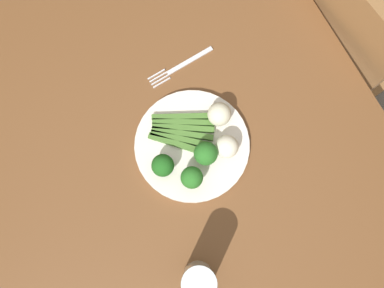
{
  "coord_description": "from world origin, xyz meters",
  "views": [
    {
      "loc": [
        -0.15,
        0.04,
        1.58
      ],
      "look_at": [
        0.02,
        -0.04,
        0.77
      ],
      "focal_mm": 36.6,
      "sensor_mm": 36.0,
      "label": 1
    }
  ],
  "objects_px": {
    "plate": "(192,145)",
    "asparagus_bundle": "(182,131)",
    "broccoli_outer_edge": "(164,168)",
    "chair": "(335,42)",
    "water_glass": "(199,280)",
    "broccoli_right": "(192,178)",
    "broccoli_left": "(206,154)",
    "cauliflower_back": "(227,147)",
    "dining_table": "(180,170)",
    "cauliflower_edge": "(219,114)",
    "fork": "(180,66)"
  },
  "relations": [
    {
      "from": "asparagus_bundle",
      "to": "broccoli_left",
      "type": "distance_m",
      "value": 0.08
    },
    {
      "from": "broccoli_right",
      "to": "broccoli_left",
      "type": "height_order",
      "value": "broccoli_left"
    },
    {
      "from": "asparagus_bundle",
      "to": "cauliflower_back",
      "type": "height_order",
      "value": "cauliflower_back"
    },
    {
      "from": "chair",
      "to": "cauliflower_back",
      "type": "bearing_deg",
      "value": 104.62
    },
    {
      "from": "cauliflower_back",
      "to": "fork",
      "type": "bearing_deg",
      "value": 0.22
    },
    {
      "from": "dining_table",
      "to": "cauliflower_edge",
      "type": "bearing_deg",
      "value": -68.67
    },
    {
      "from": "asparagus_bundle",
      "to": "fork",
      "type": "distance_m",
      "value": 0.16
    },
    {
      "from": "broccoli_left",
      "to": "water_glass",
      "type": "bearing_deg",
      "value": 149.75
    },
    {
      "from": "cauliflower_edge",
      "to": "cauliflower_back",
      "type": "relative_size",
      "value": 1.03
    },
    {
      "from": "broccoli_outer_edge",
      "to": "broccoli_left",
      "type": "distance_m",
      "value": 0.09
    },
    {
      "from": "broccoli_outer_edge",
      "to": "broccoli_right",
      "type": "bearing_deg",
      "value": -136.25
    },
    {
      "from": "plate",
      "to": "asparagus_bundle",
      "type": "xyz_separation_m",
      "value": [
        0.04,
        0.01,
        0.01
      ]
    },
    {
      "from": "chair",
      "to": "broccoli_outer_edge",
      "type": "bearing_deg",
      "value": 98.98
    },
    {
      "from": "broccoli_outer_edge",
      "to": "cauliflower_edge",
      "type": "height_order",
      "value": "broccoli_outer_edge"
    },
    {
      "from": "plate",
      "to": "fork",
      "type": "relative_size",
      "value": 1.5
    },
    {
      "from": "cauliflower_back",
      "to": "water_glass",
      "type": "height_order",
      "value": "water_glass"
    },
    {
      "from": "plate",
      "to": "broccoli_left",
      "type": "bearing_deg",
      "value": -160.14
    },
    {
      "from": "chair",
      "to": "asparagus_bundle",
      "type": "bearing_deg",
      "value": 95.01
    },
    {
      "from": "broccoli_right",
      "to": "broccoli_outer_edge",
      "type": "bearing_deg",
      "value": 43.75
    },
    {
      "from": "broccoli_left",
      "to": "water_glass",
      "type": "xyz_separation_m",
      "value": [
        -0.21,
        0.12,
        0.02
      ]
    },
    {
      "from": "plate",
      "to": "fork",
      "type": "height_order",
      "value": "plate"
    },
    {
      "from": "broccoli_right",
      "to": "fork",
      "type": "height_order",
      "value": "broccoli_right"
    },
    {
      "from": "plate",
      "to": "broccoli_outer_edge",
      "type": "distance_m",
      "value": 0.09
    },
    {
      "from": "asparagus_bundle",
      "to": "water_glass",
      "type": "relative_size",
      "value": 1.16
    },
    {
      "from": "dining_table",
      "to": "chair",
      "type": "relative_size",
      "value": 1.72
    },
    {
      "from": "broccoli_right",
      "to": "cauliflower_edge",
      "type": "relative_size",
      "value": 1.11
    },
    {
      "from": "plate",
      "to": "broccoli_right",
      "type": "relative_size",
      "value": 4.39
    },
    {
      "from": "chair",
      "to": "plate",
      "type": "bearing_deg",
      "value": 98.63
    },
    {
      "from": "asparagus_bundle",
      "to": "broccoli_outer_edge",
      "type": "bearing_deg",
      "value": -106.97
    },
    {
      "from": "fork",
      "to": "chair",
      "type": "bearing_deg",
      "value": 170.73
    },
    {
      "from": "broccoli_right",
      "to": "water_glass",
      "type": "height_order",
      "value": "water_glass"
    },
    {
      "from": "chair",
      "to": "cauliflower_edge",
      "type": "distance_m",
      "value": 0.57
    },
    {
      "from": "chair",
      "to": "plate",
      "type": "height_order",
      "value": "chair"
    },
    {
      "from": "asparagus_bundle",
      "to": "cauliflower_edge",
      "type": "distance_m",
      "value": 0.09
    },
    {
      "from": "plate",
      "to": "cauliflower_back",
      "type": "relative_size",
      "value": 5.02
    },
    {
      "from": "plate",
      "to": "broccoli_outer_edge",
      "type": "relative_size",
      "value": 4.32
    },
    {
      "from": "broccoli_outer_edge",
      "to": "broccoli_left",
      "type": "bearing_deg",
      "value": -98.02
    },
    {
      "from": "broccoli_right",
      "to": "cauliflower_back",
      "type": "height_order",
      "value": "broccoli_right"
    },
    {
      "from": "chair",
      "to": "fork",
      "type": "distance_m",
      "value": 0.56
    },
    {
      "from": "broccoli_left",
      "to": "cauliflower_back",
      "type": "relative_size",
      "value": 1.23
    },
    {
      "from": "broccoli_right",
      "to": "cauliflower_back",
      "type": "distance_m",
      "value": 0.1
    },
    {
      "from": "dining_table",
      "to": "water_glass",
      "type": "height_order",
      "value": "water_glass"
    },
    {
      "from": "chair",
      "to": "water_glass",
      "type": "relative_size",
      "value": 6.69
    },
    {
      "from": "broccoli_right",
      "to": "broccoli_left",
      "type": "distance_m",
      "value": 0.06
    },
    {
      "from": "cauliflower_back",
      "to": "broccoli_outer_edge",
      "type": "bearing_deg",
      "value": 82.78
    },
    {
      "from": "asparagus_bundle",
      "to": "plate",
      "type": "bearing_deg",
      "value": -47.23
    },
    {
      "from": "cauliflower_edge",
      "to": "fork",
      "type": "xyz_separation_m",
      "value": [
        0.15,
        0.02,
        -0.04
      ]
    },
    {
      "from": "dining_table",
      "to": "cauliflower_edge",
      "type": "xyz_separation_m",
      "value": [
        0.05,
        -0.12,
        0.14
      ]
    },
    {
      "from": "dining_table",
      "to": "broccoli_outer_edge",
      "type": "relative_size",
      "value": 26.01
    },
    {
      "from": "asparagus_bundle",
      "to": "broccoli_outer_edge",
      "type": "height_order",
      "value": "broccoli_outer_edge"
    }
  ]
}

